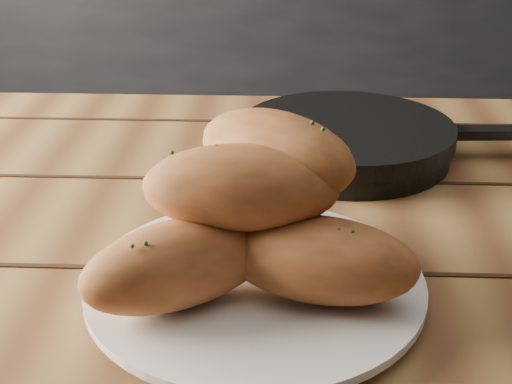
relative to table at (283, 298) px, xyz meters
name	(u,v)px	position (x,y,z in m)	size (l,w,h in m)	color
counter	(414,53)	(0.46, 1.86, -0.20)	(2.80, 0.60, 0.90)	black
table	(283,298)	(0.00, 0.00, 0.00)	(1.64, 0.84, 0.75)	olive
plate	(255,286)	(-0.02, -0.14, 0.11)	(0.29, 0.29, 0.02)	white
bread_rolls	(253,215)	(-0.03, -0.14, 0.17)	(0.29, 0.25, 0.14)	#C86C37
skillet	(348,139)	(0.08, 0.18, 0.12)	(0.40, 0.27, 0.05)	black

